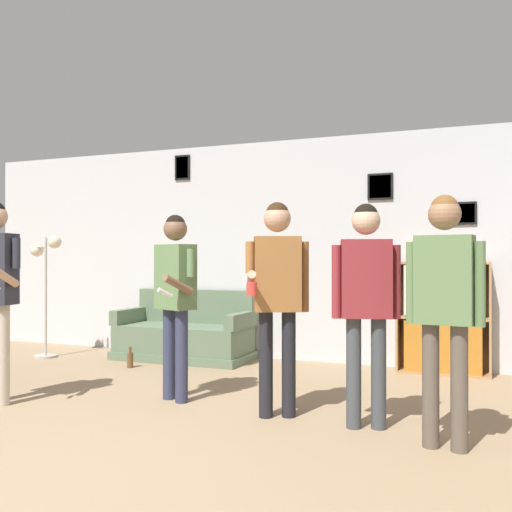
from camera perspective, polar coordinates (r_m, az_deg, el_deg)
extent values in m
cube|color=silver|center=(7.11, 1.60, 0.61)|extent=(8.59, 0.06, 2.70)
cube|color=black|center=(6.78, 12.31, 6.80)|extent=(0.29, 0.02, 0.31)
cube|color=gray|center=(6.77, 12.30, 6.80)|extent=(0.25, 0.01, 0.26)
cube|color=black|center=(6.66, 19.44, 4.04)|extent=(0.41, 0.02, 0.25)
cube|color=gray|center=(6.66, 19.44, 4.04)|extent=(0.37, 0.01, 0.21)
cube|color=black|center=(7.67, -7.37, 8.77)|extent=(0.22, 0.02, 0.33)
cube|color=gray|center=(7.67, -7.40, 8.78)|extent=(0.17, 0.01, 0.28)
cube|color=#5B7056|center=(7.18, -7.26, -9.81)|extent=(1.67, 0.80, 0.10)
cube|color=#5B7056|center=(7.15, -7.26, -8.15)|extent=(1.61, 0.74, 0.32)
cube|color=#5B7056|center=(7.40, -6.03, -5.00)|extent=(1.61, 0.14, 0.42)
cube|color=#5B7056|center=(7.52, -12.47, -5.84)|extent=(0.12, 0.74, 0.18)
cube|color=#5B7056|center=(6.78, -1.47, -6.45)|extent=(0.12, 0.74, 0.18)
cube|color=#A87F51|center=(6.55, 14.03, -5.85)|extent=(0.02, 0.30, 1.21)
cube|color=#A87F51|center=(6.50, 22.37, -5.89)|extent=(0.02, 0.30, 1.21)
cube|color=#A87F51|center=(6.65, 18.26, -5.77)|extent=(0.97, 0.01, 1.21)
cube|color=#A87F51|center=(6.59, 18.19, -11.01)|extent=(0.92, 0.30, 0.02)
cube|color=#A87F51|center=(6.47, 18.18, -0.68)|extent=(0.92, 0.30, 0.02)
cube|color=#A87F51|center=(6.51, 18.19, -5.89)|extent=(0.92, 0.30, 0.02)
cube|color=#B77023|center=(6.53, 18.18, -8.55)|extent=(0.79, 0.26, 0.55)
cube|color=beige|center=(6.47, 18.18, -3.27)|extent=(0.79, 0.26, 0.55)
cylinder|color=#ADA89E|center=(7.73, -20.29, -9.38)|extent=(0.28, 0.28, 0.03)
cylinder|color=#ADA89E|center=(7.64, -20.28, -3.79)|extent=(0.03, 0.03, 1.48)
cylinder|color=#ADA89E|center=(7.59, -19.88, 1.55)|extent=(0.02, 0.16, 0.02)
sphere|color=beige|center=(7.54, -19.48, 1.33)|extent=(0.17, 0.17, 0.17)
cylinder|color=#ADA89E|center=(7.68, -20.66, 0.78)|extent=(0.02, 0.16, 0.02)
sphere|color=beige|center=(7.72, -21.05, 0.55)|extent=(0.17, 0.17, 0.17)
cylinder|color=#B7AD99|center=(5.35, -23.98, -9.02)|extent=(0.11, 0.11, 0.85)
cylinder|color=#282833|center=(5.21, -22.87, 0.26)|extent=(0.07, 0.07, 0.26)
cylinder|color=tan|center=(5.10, -23.81, -1.91)|extent=(0.11, 0.32, 0.19)
cylinder|color=#2D334C|center=(5.18, -8.68, -9.63)|extent=(0.11, 0.11, 0.80)
cylinder|color=#2D334C|center=(5.03, -7.45, -9.90)|extent=(0.11, 0.11, 0.80)
cube|color=#5B7A4C|center=(5.04, -8.07, -2.07)|extent=(0.41, 0.33, 0.57)
sphere|color=brown|center=(5.04, -8.07, 2.70)|extent=(0.21, 0.21, 0.21)
sphere|color=black|center=(5.04, -8.07, 3.11)|extent=(0.18, 0.18, 0.18)
cylinder|color=#5B7A4C|center=(4.86, -6.55, -0.69)|extent=(0.07, 0.07, 0.24)
cylinder|color=brown|center=(4.79, -7.79, -2.87)|extent=(0.17, 0.29, 0.18)
cylinder|color=white|center=(4.71, -9.08, -3.67)|extent=(0.09, 0.14, 0.09)
cylinder|color=#5B7A4C|center=(5.21, -9.50, -2.27)|extent=(0.07, 0.07, 0.53)
cylinder|color=black|center=(4.54, 1.00, -10.77)|extent=(0.11, 0.11, 0.83)
cylinder|color=black|center=(4.56, 3.29, -10.72)|extent=(0.11, 0.11, 0.83)
cube|color=#936033|center=(4.47, 2.14, -1.79)|extent=(0.41, 0.33, 0.59)
sphere|color=tan|center=(4.48, 2.14, 3.77)|extent=(0.21, 0.21, 0.21)
sphere|color=#382314|center=(4.49, 2.14, 4.25)|extent=(0.18, 0.18, 0.18)
cylinder|color=#936033|center=(4.50, 4.87, -2.07)|extent=(0.07, 0.07, 0.55)
cylinder|color=#936033|center=(4.46, -0.61, -0.14)|extent=(0.07, 0.07, 0.25)
cylinder|color=tan|center=(4.32, -0.51, -2.64)|extent=(0.18, 0.30, 0.19)
cylinder|color=red|center=(4.19, -0.41, -3.32)|extent=(0.08, 0.08, 0.10)
cylinder|color=#3D4247|center=(4.32, 9.74, -11.43)|extent=(0.11, 0.11, 0.81)
cylinder|color=#3D4247|center=(4.34, 12.16, -11.39)|extent=(0.11, 0.11, 0.81)
cube|color=maroon|center=(4.25, 10.95, -2.23)|extent=(0.40, 0.29, 0.57)
sphere|color=#D1A889|center=(4.26, 10.94, 3.49)|extent=(0.21, 0.21, 0.21)
sphere|color=black|center=(4.26, 10.94, 3.98)|extent=(0.18, 0.18, 0.18)
cylinder|color=maroon|center=(4.28, 13.82, -2.53)|extent=(0.07, 0.07, 0.54)
cylinder|color=maroon|center=(4.24, 8.05, -2.55)|extent=(0.07, 0.07, 0.54)
cylinder|color=brown|center=(4.01, 17.07, -12.25)|extent=(0.11, 0.11, 0.82)
cylinder|color=brown|center=(3.98, 19.66, -12.34)|extent=(0.11, 0.11, 0.82)
cube|color=#5B7A4C|center=(3.91, 18.35, -2.26)|extent=(0.38, 0.24, 0.58)
sphere|color=#997051|center=(3.92, 18.34, 4.01)|extent=(0.21, 0.21, 0.21)
sphere|color=brown|center=(3.92, 18.34, 4.54)|extent=(0.18, 0.18, 0.18)
cylinder|color=#5B7A4C|center=(3.88, 21.47, -2.62)|extent=(0.07, 0.07, 0.54)
cylinder|color=#5B7A4C|center=(3.96, 15.28, -2.58)|extent=(0.07, 0.07, 0.54)
cylinder|color=brown|center=(6.74, -12.47, -10.15)|extent=(0.07, 0.07, 0.17)
cylinder|color=brown|center=(6.72, -12.47, -9.15)|extent=(0.03, 0.03, 0.07)
cylinder|color=white|center=(6.47, 19.96, -0.06)|extent=(0.07, 0.07, 0.11)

